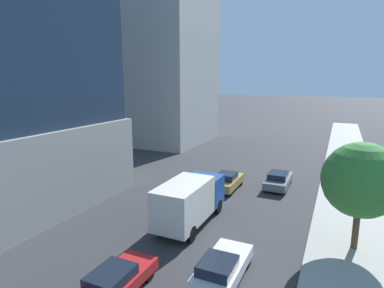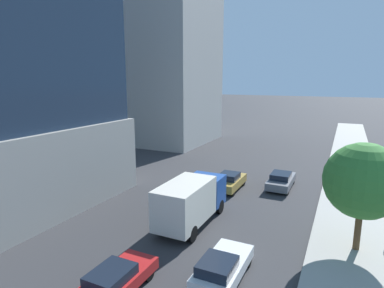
{
  "view_description": "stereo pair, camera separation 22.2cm",
  "coord_description": "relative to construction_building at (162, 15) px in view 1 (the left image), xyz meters",
  "views": [
    {
      "loc": [
        6.8,
        2.19,
        9.74
      ],
      "look_at": [
        0.8,
        15.1,
        6.84
      ],
      "focal_mm": 29.82,
      "sensor_mm": 36.0,
      "label": 1
    },
    {
      "loc": [
        7.0,
        2.28,
        9.74
      ],
      "look_at": [
        0.8,
        15.1,
        6.84
      ],
      "focal_mm": 29.82,
      "sensor_mm": 36.0,
      "label": 2
    }
  ],
  "objects": [
    {
      "name": "car_white",
      "position": [
        20.76,
        -30.52,
        -18.42
      ],
      "size": [
        1.89,
        4.38,
        1.44
      ],
      "color": "silver",
      "rests_on": "ground"
    },
    {
      "name": "sidewalk",
      "position": [
        26.65,
        -26.11,
        -19.05
      ],
      "size": [
        4.87,
        120.0,
        0.15
      ],
      "primitive_type": "cube",
      "color": "#9E9B93",
      "rests_on": "ground"
    },
    {
      "name": "car_gold",
      "position": [
        16.68,
        -17.73,
        -18.37
      ],
      "size": [
        1.87,
        4.34,
        1.53
      ],
      "color": "#AD8938",
      "rests_on": "ground"
    },
    {
      "name": "car_gray",
      "position": [
        20.76,
        -15.26,
        -18.42
      ],
      "size": [
        1.94,
        4.68,
        1.44
      ],
      "color": "slate",
      "rests_on": "ground"
    },
    {
      "name": "box_truck",
      "position": [
        16.68,
        -25.65,
        -17.32
      ],
      "size": [
        2.45,
        6.84,
        3.19
      ],
      "color": "#1E4799",
      "rests_on": "ground"
    },
    {
      "name": "street_tree",
      "position": [
        26.74,
        -24.61,
        -14.88
      ],
      "size": [
        4.25,
        4.25,
        6.23
      ],
      "color": "brown",
      "rests_on": "sidewalk"
    },
    {
      "name": "car_red",
      "position": [
        16.68,
        -33.72,
        -18.44
      ],
      "size": [
        1.87,
        4.7,
        1.36
      ],
      "color": "red",
      "rests_on": "ground"
    },
    {
      "name": "construction_building",
      "position": [
        0.0,
        0.0,
        0.0
      ],
      "size": [
        21.89,
        15.09,
        44.19
      ],
      "color": "#B2AFA8",
      "rests_on": "ground"
    }
  ]
}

